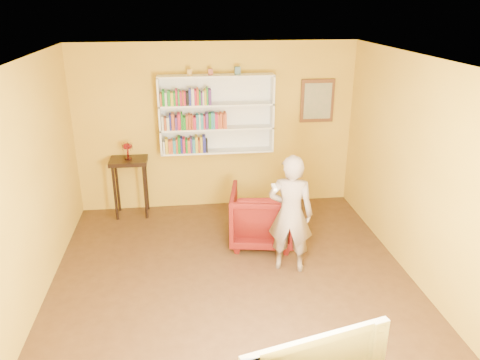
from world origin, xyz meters
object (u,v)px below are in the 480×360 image
at_px(bookshelf, 216,114).
at_px(console_table, 129,169).
at_px(ruby_lustre, 127,148).
at_px(armchair, 262,216).
at_px(person, 291,214).

distance_m(bookshelf, console_table, 1.63).
height_order(bookshelf, ruby_lustre, bookshelf).
relative_size(ruby_lustre, armchair, 0.29).
relative_size(armchair, person, 0.58).
distance_m(bookshelf, armchair, 1.86).
bearing_deg(ruby_lustre, console_table, -63.43).
bearing_deg(armchair, ruby_lustre, -20.91).
bearing_deg(person, console_table, -23.58).
bearing_deg(bookshelf, console_table, -173.53).
height_order(console_table, ruby_lustre, ruby_lustre).
xyz_separation_m(console_table, armchair, (1.93, -1.17, -0.38)).
height_order(bookshelf, armchair, bookshelf).
height_order(console_table, armchair, console_table).
bearing_deg(bookshelf, armchair, -68.42).
bearing_deg(console_table, bookshelf, 6.47).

